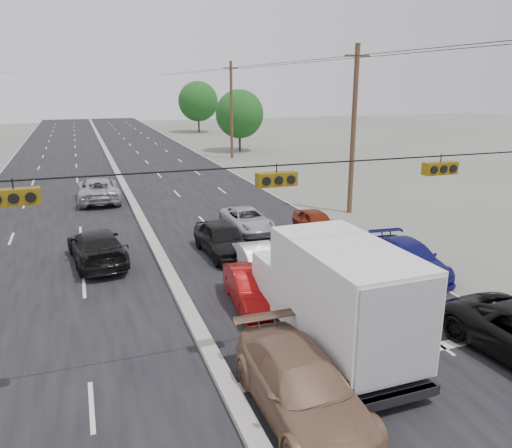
# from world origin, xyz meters

# --- Properties ---
(ground) EXTENTS (200.00, 200.00, 0.00)m
(ground) POSITION_xyz_m (0.00, 0.00, 0.00)
(ground) COLOR #606356
(ground) RESTS_ON ground
(road_surface) EXTENTS (20.00, 160.00, 0.02)m
(road_surface) POSITION_xyz_m (0.00, 30.00, 0.00)
(road_surface) COLOR black
(road_surface) RESTS_ON ground
(center_median) EXTENTS (0.50, 160.00, 0.20)m
(center_median) POSITION_xyz_m (0.00, 30.00, 0.10)
(center_median) COLOR gray
(center_median) RESTS_ON ground
(utility_pole_right_b) EXTENTS (1.60, 0.30, 10.00)m
(utility_pole_right_b) POSITION_xyz_m (12.50, 15.00, 5.11)
(utility_pole_right_b) COLOR #422D1E
(utility_pole_right_b) RESTS_ON ground
(utility_pole_right_c) EXTENTS (1.60, 0.30, 10.00)m
(utility_pole_right_c) POSITION_xyz_m (12.50, 40.00, 5.11)
(utility_pole_right_c) COLOR #422D1E
(utility_pole_right_c) RESTS_ON ground
(traffic_signals) EXTENTS (25.00, 0.30, 0.54)m
(traffic_signals) POSITION_xyz_m (1.40, 0.00, 5.49)
(traffic_signals) COLOR black
(traffic_signals) RESTS_ON ground
(tree_right_mid) EXTENTS (5.60, 5.60, 7.14)m
(tree_right_mid) POSITION_xyz_m (15.00, 45.00, 4.34)
(tree_right_mid) COLOR #382619
(tree_right_mid) RESTS_ON ground
(tree_right_far) EXTENTS (6.40, 6.40, 8.16)m
(tree_right_far) POSITION_xyz_m (16.00, 70.00, 4.96)
(tree_right_far) COLOR #382619
(tree_right_far) RESTS_ON ground
(box_truck) EXTENTS (2.56, 6.98, 3.52)m
(box_truck) POSITION_xyz_m (3.50, 0.43, 1.81)
(box_truck) COLOR black
(box_truck) RESTS_ON ground
(tan_sedan) EXTENTS (2.20, 5.35, 1.55)m
(tan_sedan) POSITION_xyz_m (1.40, -2.00, 0.77)
(tan_sedan) COLOR #815E46
(tan_sedan) RESTS_ON ground
(red_sedan) EXTENTS (1.78, 4.23, 1.36)m
(red_sedan) POSITION_xyz_m (2.32, 4.16, 0.68)
(red_sedan) COLOR #940909
(red_sedan) RESTS_ON ground
(queue_car_a) EXTENTS (2.07, 4.61, 1.54)m
(queue_car_a) POSITION_xyz_m (2.84, 9.93, 0.77)
(queue_car_a) COLOR black
(queue_car_a) RESTS_ON ground
(queue_car_b) EXTENTS (1.53, 4.02, 1.31)m
(queue_car_b) POSITION_xyz_m (3.50, 6.68, 0.65)
(queue_car_b) COLOR white
(queue_car_b) RESTS_ON ground
(queue_car_c) EXTENTS (2.16, 4.45, 1.22)m
(queue_car_c) POSITION_xyz_m (5.19, 13.31, 0.61)
(queue_car_c) COLOR #A9ABB0
(queue_car_c) RESTS_ON ground
(queue_car_d) EXTENTS (2.37, 4.84, 1.35)m
(queue_car_d) POSITION_xyz_m (9.60, 4.99, 0.68)
(queue_car_d) COLOR navy
(queue_car_d) RESTS_ON ground
(queue_car_e) EXTENTS (1.73, 3.91, 1.31)m
(queue_car_e) POSITION_xyz_m (8.39, 11.35, 0.65)
(queue_car_e) COLOR maroon
(queue_car_e) RESTS_ON ground
(oncoming_near) EXTENTS (2.69, 5.44, 1.52)m
(oncoming_near) POSITION_xyz_m (-2.73, 10.76, 0.76)
(oncoming_near) COLOR black
(oncoming_near) RESTS_ON ground
(oncoming_far) EXTENTS (2.72, 5.81, 1.61)m
(oncoming_far) POSITION_xyz_m (-2.07, 23.45, 0.80)
(oncoming_far) COLOR #9A9EA1
(oncoming_far) RESTS_ON ground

